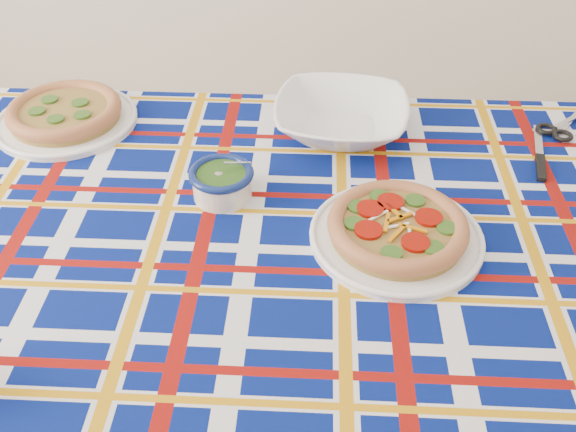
# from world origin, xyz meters

# --- Properties ---
(dining_table) EXTENTS (1.67, 1.05, 0.78)m
(dining_table) POSITION_xyz_m (0.55, 0.10, 0.70)
(dining_table) COLOR brown
(dining_table) RESTS_ON floor
(tablecloth) EXTENTS (1.70, 1.09, 0.11)m
(tablecloth) POSITION_xyz_m (0.55, 0.10, 0.73)
(tablecloth) COLOR #051362
(tablecloth) RESTS_ON dining_table
(main_focaccia_plate) EXTENTS (0.38, 0.38, 0.06)m
(main_focaccia_plate) POSITION_xyz_m (0.74, 0.08, 0.82)
(main_focaccia_plate) COLOR olive
(main_focaccia_plate) RESTS_ON tablecloth
(pesto_bowl) EXTENTS (0.14, 0.14, 0.08)m
(pesto_bowl) POSITION_xyz_m (0.40, 0.20, 0.82)
(pesto_bowl) COLOR #1E3F11
(pesto_bowl) RESTS_ON tablecloth
(serving_bowl) EXTENTS (0.33, 0.33, 0.08)m
(serving_bowl) POSITION_xyz_m (0.64, 0.45, 0.82)
(serving_bowl) COLOR white
(serving_bowl) RESTS_ON tablecloth
(second_focaccia_plate) EXTENTS (0.34, 0.34, 0.06)m
(second_focaccia_plate) POSITION_xyz_m (-0.00, 0.46, 0.81)
(second_focaccia_plate) COLOR olive
(second_focaccia_plate) RESTS_ON tablecloth
(table_knife) EXTENTS (0.07, 0.24, 0.01)m
(table_knife) POSITION_xyz_m (1.09, 0.42, 0.79)
(table_knife) COLOR silver
(table_knife) RESTS_ON tablecloth
(kitchen_scissors) EXTENTS (0.20, 0.20, 0.02)m
(kitchen_scissors) POSITION_xyz_m (1.19, 0.51, 0.79)
(kitchen_scissors) COLOR silver
(kitchen_scissors) RESTS_ON tablecloth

